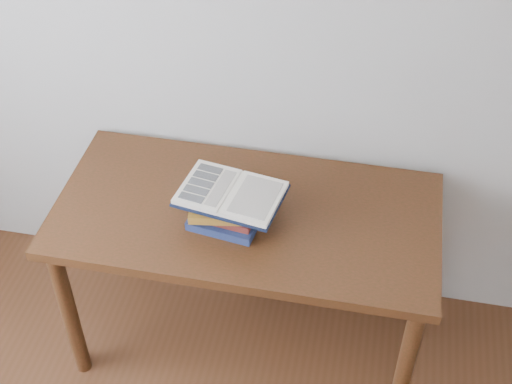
# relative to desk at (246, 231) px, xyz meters

# --- Properties ---
(desk) EXTENTS (1.35, 0.68, 0.72)m
(desk) POSITION_rel_desk_xyz_m (0.00, 0.00, 0.00)
(desk) COLOR #4E2313
(desk) RESTS_ON ground
(book_stack) EXTENTS (0.28, 0.22, 0.12)m
(book_stack) POSITION_rel_desk_xyz_m (-0.05, -0.06, 0.16)
(book_stack) COLOR #18204A
(book_stack) RESTS_ON desk
(open_book) EXTENTS (0.37, 0.29, 0.03)m
(open_book) POSITION_rel_desk_xyz_m (-0.04, -0.06, 0.23)
(open_book) COLOR black
(open_book) RESTS_ON book_stack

